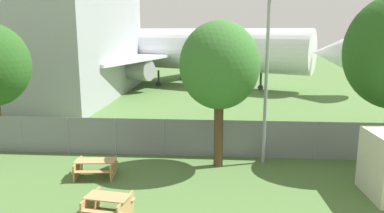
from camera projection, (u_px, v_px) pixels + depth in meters
hangar_building at (12, 28)px, 36.07m from camera, size 20.73×20.58×14.84m
perimeter_fence at (213, 138)px, 19.07m from camera, size 56.07×0.07×1.94m
airplane at (179, 49)px, 44.51m from camera, size 39.15×30.72×13.68m
picnic_bench_near_cabin at (108, 204)px, 13.00m from camera, size 1.70×1.62×0.76m
picnic_bench_open_grass at (96, 166)px, 16.55m from camera, size 1.90×1.57×0.76m
tree_far_right at (219, 66)px, 16.99m from camera, size 3.67×3.67×6.84m
light_mast at (267, 61)px, 17.41m from camera, size 0.44×0.44×8.20m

